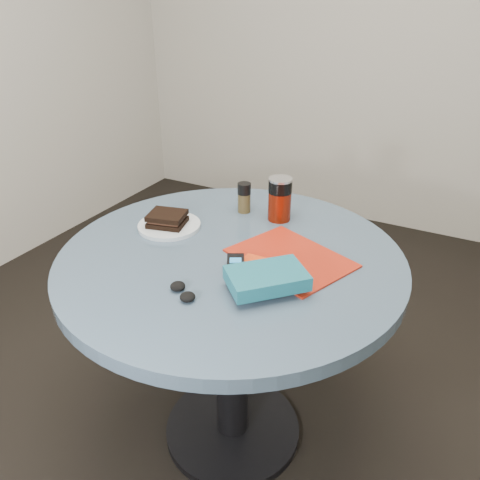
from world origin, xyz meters
The scene contains 11 objects.
ground centered at (0.00, 0.00, 0.00)m, with size 4.00×4.00×0.00m, color black.
table centered at (0.00, 0.00, 0.59)m, with size 1.00×1.00×0.75m.
plate centered at (-0.25, 0.05, 0.76)m, with size 0.20×0.20×0.01m, color silver.
sandwich centered at (-0.26, 0.05, 0.78)m, with size 0.13×0.12×0.04m.
soda_can centered at (0.03, 0.27, 0.82)m, with size 0.10×0.10×0.14m.
pepper_grinder centered at (-0.10, 0.27, 0.80)m, with size 0.05×0.05×0.10m.
magazine centered at (0.17, 0.05, 0.75)m, with size 0.32×0.24×0.01m, color #9F1F0E.
red_book centered at (0.14, -0.06, 0.76)m, with size 0.16×0.11×0.01m, color red.
novel centered at (0.17, -0.13, 0.79)m, with size 0.19×0.13×0.04m, color #155768.
mp3_player centered at (0.06, -0.08, 0.78)m, with size 0.08×0.09×0.01m.
headphones centered at (0.00, -0.24, 0.76)m, with size 0.10×0.08×0.02m.
Camera 1 is at (0.57, -1.03, 1.43)m, focal length 35.00 mm.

